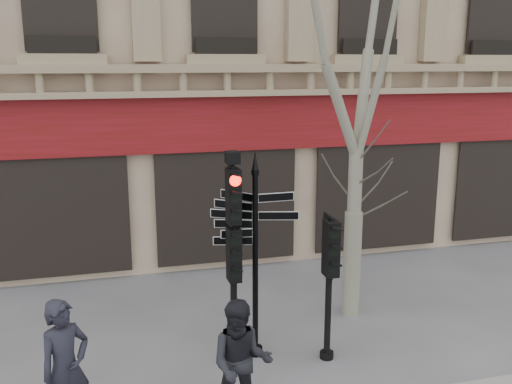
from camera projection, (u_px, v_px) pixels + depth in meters
ground at (289, 368)px, 9.51m from camera, size 80.00×80.00×0.00m
fingerpost at (255, 221)px, 9.43m from camera, size 2.00×2.00×3.62m
traffic_signal_main at (233, 232)px, 9.27m from camera, size 0.40×0.29×3.62m
traffic_signal_secondary at (329, 263)px, 9.46m from camera, size 0.42×0.31×2.47m
plane_tree at (362, 16)px, 10.27m from camera, size 3.11×3.11×8.26m
pedestrian_a at (66, 369)px, 7.61m from camera, size 0.86×0.80×1.97m
pedestrian_b at (241, 363)px, 7.90m from camera, size 1.03×0.89×1.83m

